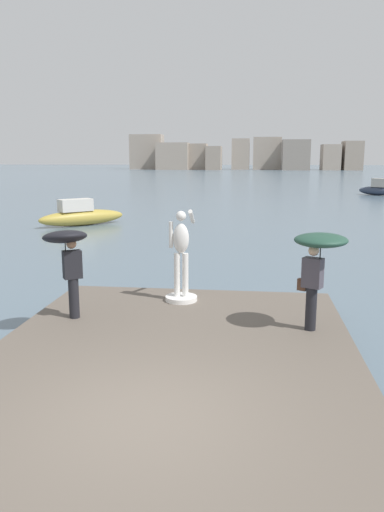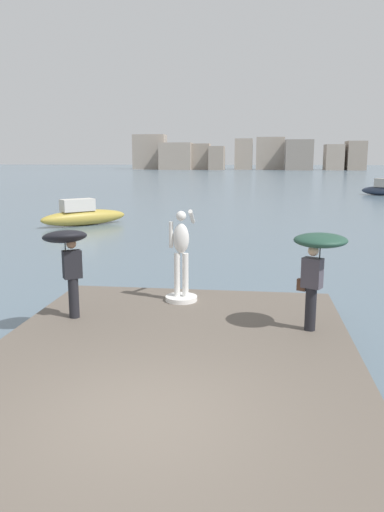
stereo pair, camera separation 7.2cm
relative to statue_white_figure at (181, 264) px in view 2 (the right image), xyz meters
name	(u,v)px [view 2 (the right image)]	position (x,y,z in m)	size (l,w,h in m)	color
ground_plane	(240,199)	(0.29, 34.50, -1.32)	(400.00, 400.00, 0.00)	slate
pier	(166,373)	(0.29, -3.72, -1.12)	(6.69, 9.57, 0.40)	#60564C
statue_white_figure	(181,264)	(0.00, 0.00, 0.00)	(0.77, 0.95, 2.22)	white
onlooker_left	(67,249)	(-2.20, -1.61, 0.60)	(1.30, 1.31, 1.99)	black
onlooker_right	(318,254)	(2.96, -1.77, 0.66)	(1.41, 1.41, 1.98)	black
boat_near	(83,215)	(-7.96, 15.67, -0.75)	(4.43, 4.30, 1.51)	#B2993D
boat_mid	(380,189)	(14.18, 41.38, -0.70)	(3.71, 3.16, 1.69)	#2D384C
distant_skyline	(239,155)	(-3.66, 142.98, 3.09)	(69.48, 13.33, 10.62)	#A89989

